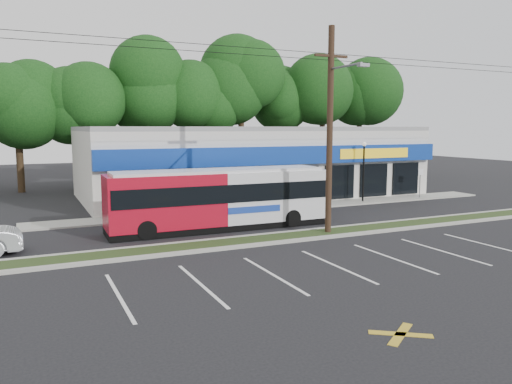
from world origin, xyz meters
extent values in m
plane|color=black|center=(0.00, 0.00, 0.00)|extent=(120.00, 120.00, 0.00)
cube|color=#233214|center=(0.00, 1.00, 0.06)|extent=(40.00, 1.60, 0.12)
cube|color=#9E9E93|center=(0.00, 0.15, 0.07)|extent=(40.00, 0.25, 0.14)
cube|color=#9E9E93|center=(0.00, 1.85, 0.07)|extent=(40.00, 0.25, 0.14)
cube|color=#9E9E93|center=(5.00, 9.00, 0.05)|extent=(32.00, 2.20, 0.10)
cube|color=beige|center=(5.50, 16.00, 2.50)|extent=(25.00, 12.00, 5.00)
cube|color=#103698|center=(5.50, 9.75, 3.40)|extent=(25.00, 0.50, 1.20)
cube|color=black|center=(5.50, 9.94, 1.40)|extent=(24.00, 0.12, 2.40)
cube|color=yellow|center=(12.50, 9.48, 3.40)|extent=(6.00, 0.06, 0.70)
cube|color=gray|center=(5.50, 16.00, 5.15)|extent=(25.00, 12.00, 0.30)
cylinder|color=black|center=(3.00, 1.00, 5.00)|extent=(0.30, 0.30, 10.00)
cube|color=black|center=(3.00, 1.00, 8.60)|extent=(1.80, 0.12, 0.12)
cylinder|color=#59595E|center=(3.00, -0.20, 8.00)|extent=(0.10, 2.40, 0.10)
cube|color=#59595E|center=(3.00, -1.50, 7.90)|extent=(0.50, 0.25, 0.15)
cylinder|color=black|center=(0.00, 1.00, 8.70)|extent=(50.00, 0.02, 0.02)
cylinder|color=black|center=(0.00, 1.00, 8.40)|extent=(50.00, 0.02, 0.02)
cylinder|color=black|center=(11.00, 8.80, 2.00)|extent=(0.12, 0.12, 4.00)
sphere|color=silver|center=(11.00, 8.80, 4.10)|extent=(0.30, 0.30, 0.30)
cylinder|color=#59595E|center=(16.00, 8.60, 1.10)|extent=(0.06, 0.06, 2.20)
cube|color=white|center=(16.00, 8.55, 2.00)|extent=(0.45, 0.04, 0.45)
cylinder|color=black|center=(-11.00, 26.00, 2.86)|extent=(0.56, 0.56, 5.72)
sphere|color=black|center=(-11.00, 26.00, 8.45)|extent=(6.76, 6.76, 6.76)
cylinder|color=black|center=(-6.00, 26.00, 2.86)|extent=(0.56, 0.56, 5.72)
sphere|color=black|center=(-6.00, 26.00, 8.45)|extent=(6.76, 6.76, 6.76)
cylinder|color=black|center=(-1.00, 26.00, 2.86)|extent=(0.56, 0.56, 5.72)
sphere|color=black|center=(-1.00, 26.00, 8.45)|extent=(6.76, 6.76, 6.76)
cylinder|color=black|center=(4.00, 26.00, 2.86)|extent=(0.56, 0.56, 5.72)
sphere|color=black|center=(4.00, 26.00, 8.45)|extent=(6.76, 6.76, 6.76)
cylinder|color=black|center=(9.00, 26.00, 2.86)|extent=(0.56, 0.56, 5.72)
sphere|color=black|center=(9.00, 26.00, 8.45)|extent=(6.76, 6.76, 6.76)
cylinder|color=black|center=(14.00, 26.00, 2.86)|extent=(0.56, 0.56, 5.72)
sphere|color=black|center=(14.00, 26.00, 8.45)|extent=(6.76, 6.76, 6.76)
cylinder|color=black|center=(19.00, 26.00, 2.86)|extent=(0.56, 0.56, 5.72)
sphere|color=black|center=(19.00, 26.00, 8.45)|extent=(6.76, 6.76, 6.76)
cylinder|color=black|center=(24.00, 26.00, 2.86)|extent=(0.56, 0.56, 5.72)
sphere|color=black|center=(24.00, 26.00, 8.45)|extent=(6.76, 6.76, 6.76)
cube|color=#A90D20|center=(-4.24, 4.56, 1.65)|extent=(5.80, 2.51, 2.64)
cube|color=silver|center=(1.51, 4.44, 1.65)|extent=(5.80, 2.51, 2.64)
cube|color=black|center=(-1.36, 4.50, 0.19)|extent=(11.55, 2.57, 0.34)
cube|color=black|center=(-1.36, 4.50, 1.97)|extent=(11.32, 2.67, 0.91)
cube|color=black|center=(4.42, 4.39, 1.82)|extent=(0.10, 2.04, 1.34)
cube|color=#193899|center=(0.05, 3.26, 1.10)|extent=(2.88, 0.09, 0.34)
cube|color=silver|center=(-1.36, 4.50, 3.02)|extent=(10.97, 2.37, 0.17)
cylinder|color=black|center=(-5.41, 3.50, 0.46)|extent=(0.93, 0.29, 0.92)
cylinder|color=black|center=(-5.37, 5.66, 0.46)|extent=(0.93, 0.29, 0.92)
cylinder|color=black|center=(2.30, 3.35, 0.46)|extent=(0.93, 0.29, 0.92)
cylinder|color=black|center=(2.34, 5.51, 0.46)|extent=(0.93, 0.29, 0.92)
imported|color=black|center=(4.00, 6.89, 0.74)|extent=(4.40, 1.83, 1.49)
imported|color=silver|center=(3.94, 6.26, 0.86)|extent=(0.74, 0.73, 1.71)
imported|color=beige|center=(2.00, 6.19, 0.88)|extent=(0.95, 0.79, 1.77)
camera|label=1|loc=(-10.47, -19.43, 5.23)|focal=35.00mm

